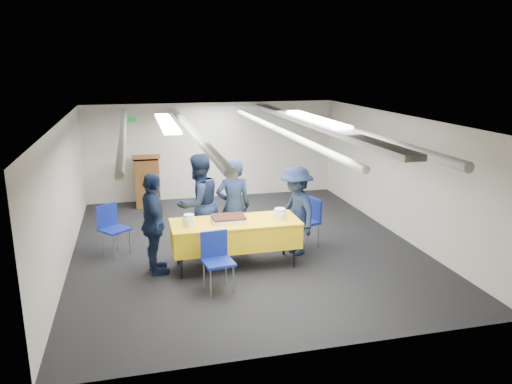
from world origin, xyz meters
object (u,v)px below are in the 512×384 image
sailor_b (199,204)px  sailor_c (154,224)px  chair_near (216,255)px  sheet_cake (228,219)px  chair_left (111,224)px  sailor_d (296,211)px  podium (147,180)px  sailor_a (233,207)px  chair_right (309,217)px  serving_table (235,234)px

sailor_b → sailor_c: (-0.80, -0.73, -0.06)m
chair_near → sailor_b: (-0.04, 1.53, 0.34)m
sailor_c → sheet_cake: bearing=-97.1°
chair_left → sailor_b: sailor_b is taller
sailor_d → sailor_b: bearing=-116.9°
sheet_cake → sailor_d: (1.23, 0.29, -0.04)m
chair_near → sailor_b: 1.57m
podium → sailor_a: size_ratio=0.76×
podium → sheet_cake: bearing=-73.6°
chair_left → podium: bearing=76.1°
chair_right → sailor_a: bearing=-179.2°
sheet_cake → sailor_d: size_ratio=0.35×
sailor_a → sailor_c: bearing=23.3°
sailor_a → sailor_c: (-1.37, -0.58, -0.02)m
sailor_a → sheet_cake: bearing=71.8°
podium → sailor_c: (-0.02, -3.88, 0.20)m
chair_near → chair_right: 2.39m
chair_near → sailor_d: (1.56, 1.06, 0.24)m
serving_table → sailor_a: size_ratio=1.24×
chair_near → chair_left: (-1.52, 1.83, 0.00)m
chair_near → chair_right: size_ratio=1.00×
podium → serving_table: bearing=-72.1°
chair_right → chair_left: bearing=173.0°
serving_table → sailor_d: 1.18m
serving_table → podium: 4.11m
sheet_cake → podium: bearing=106.4°
sailor_a → chair_right: bearing=-178.9°
serving_table → sailor_b: (-0.48, 0.76, 0.31)m
chair_right → sailor_c: 2.85m
chair_left → sailor_d: size_ratio=0.56×
chair_left → sailor_a: size_ratio=0.53×
chair_right → sailor_d: size_ratio=0.56×
sheet_cake → sailor_c: size_ratio=0.34×
chair_right → chair_left: size_ratio=1.00×
podium → chair_right: (2.75, -3.28, -0.08)m
sailor_b → sheet_cake: bearing=84.6°
chair_near → sailor_a: 1.51m
serving_table → sheet_cake: size_ratio=3.77×
chair_right → sailor_b: sailor_b is taller
sailor_c → sailor_d: (2.40, 0.27, -0.03)m
chair_right → sailor_a: 1.43m
sheet_cake → sailor_d: sailor_d is taller
serving_table → chair_right: 1.62m
chair_right → sailor_b: 2.01m
chair_near → sailor_d: sailor_d is taller
chair_near → chair_right: same height
sailor_a → sailor_d: sailor_a is taller
sheet_cake → chair_right: 1.74m
chair_near → sailor_d: bearing=34.2°
chair_right → sailor_c: sailor_c is taller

